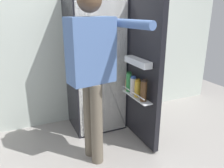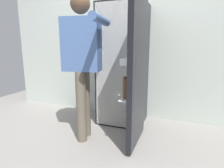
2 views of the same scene
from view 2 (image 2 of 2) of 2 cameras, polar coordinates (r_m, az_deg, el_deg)
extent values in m
plane|color=gray|center=(2.57, -0.59, -15.14)|extent=(5.95, 5.95, 0.00)
cube|color=beige|center=(3.11, 5.30, 12.71)|extent=(4.40, 0.10, 2.43)
cube|color=black|center=(2.81, 3.34, 5.58)|extent=(0.66, 0.56, 1.72)
cube|color=white|center=(2.55, 1.46, 4.96)|extent=(0.62, 0.01, 1.68)
cube|color=white|center=(2.59, 1.80, 5.80)|extent=(0.58, 0.09, 0.01)
cube|color=black|center=(2.14, 7.64, 3.43)|extent=(0.06, 0.65, 1.66)
cube|color=white|center=(2.22, 5.32, -3.51)|extent=(0.11, 0.51, 0.01)
cylinder|color=silver|center=(2.21, 4.14, -1.87)|extent=(0.01, 0.49, 0.01)
cube|color=white|center=(2.14, 5.53, 7.00)|extent=(0.10, 0.43, 0.07)
cylinder|color=white|center=(2.27, 5.92, -0.50)|extent=(0.07, 0.07, 0.19)
cylinder|color=#335BB2|center=(2.25, 5.98, 2.17)|extent=(0.06, 0.06, 0.02)
cylinder|color=gold|center=(2.18, 5.36, -1.15)|extent=(0.07, 0.07, 0.18)
cylinder|color=#BC8419|center=(2.16, 5.41, 1.48)|extent=(0.06, 0.06, 0.02)
cylinder|color=brown|center=(2.05, 4.17, -1.42)|extent=(0.07, 0.07, 0.22)
cylinder|color=black|center=(2.02, 4.22, 1.88)|extent=(0.06, 0.06, 0.02)
cylinder|color=green|center=(2.36, 6.58, 0.33)|extent=(0.07, 0.07, 0.22)
cylinder|color=#195B28|center=(2.34, 6.65, 3.19)|extent=(0.05, 0.05, 0.02)
cylinder|color=tan|center=(2.40, 6.77, -0.44)|extent=(0.06, 0.06, 0.14)
cylinder|color=#996623|center=(2.38, 6.82, 1.50)|extent=(0.04, 0.04, 0.02)
cylinder|color=#665B4C|center=(2.45, -7.95, -5.79)|extent=(0.12, 0.12, 0.86)
cylinder|color=#665B4C|center=(2.31, -9.21, -6.92)|extent=(0.12, 0.12, 0.86)
cube|color=#4C6BA3|center=(2.27, -9.14, 11.59)|extent=(0.46, 0.29, 0.61)
sphere|color=brown|center=(2.31, -9.53, 22.70)|extent=(0.22, 0.22, 0.22)
cylinder|color=#4C6BA3|center=(2.47, -7.36, 11.13)|extent=(0.08, 0.08, 0.57)
cylinder|color=#4C6BA3|center=(1.99, -3.46, 18.76)|extent=(0.17, 0.58, 0.08)
camera|label=1|loc=(1.81, -71.69, 15.30)|focal=35.83mm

